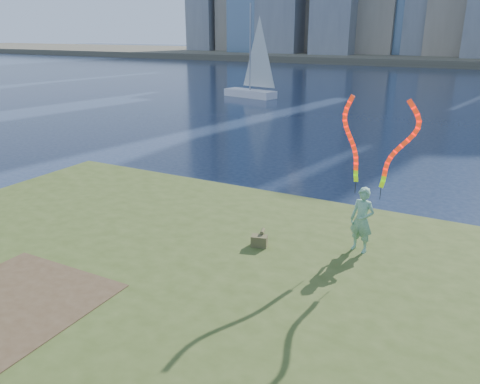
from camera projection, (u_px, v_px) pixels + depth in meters
The scene contains 7 objects.
ground at pixel (199, 289), 11.10m from camera, with size 320.00×320.00×0.00m, color #19263F.
grassy_knoll at pixel (134, 328), 9.07m from camera, with size 20.00×18.00×0.80m.
dirt_patch at pixel (14, 301), 9.14m from camera, with size 3.20×3.00×0.02m, color #47331E.
far_shore at pixel (466, 59), 90.17m from camera, with size 320.00×40.00×1.20m, color #4F4939.
woman_with_ribbons at pixel (365, 195), 10.79m from camera, with size 1.98×0.61×3.97m.
canvas_bag at pixel (260, 240), 11.43m from camera, with size 0.44×0.49×0.37m.
sailboat at pixel (252, 82), 42.17m from camera, with size 5.37×2.68×8.07m.
Camera 1 is at (5.42, -8.14, 5.82)m, focal length 35.00 mm.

